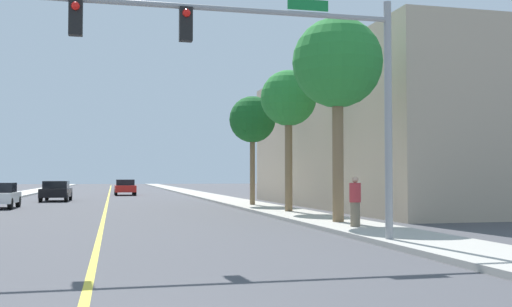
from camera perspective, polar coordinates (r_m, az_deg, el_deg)
ground at (r=47.70m, az=-13.91°, el=-4.28°), size 192.00×192.00×0.00m
sidewalk_right at (r=48.37m, az=-3.86°, el=-4.22°), size 2.63×168.00×0.15m
lane_marking_center at (r=47.70m, az=-13.91°, el=-4.28°), size 0.16×144.00×0.01m
building_right_near at (r=37.67m, az=14.99°, el=1.56°), size 14.05×24.53×8.42m
traffic_signal_mast at (r=15.37m, az=0.33°, el=9.16°), size 11.28×0.36×6.34m
palm_near at (r=22.47m, az=7.76°, el=8.37°), size 3.32×3.32×7.50m
palm_mid at (r=28.78m, az=3.10°, el=5.09°), size 2.67×2.67×6.73m
palm_far at (r=35.20m, az=-0.34°, el=3.17°), size 2.73×2.73×6.36m
car_black at (r=45.74m, az=-18.47°, el=-3.38°), size 1.98×4.62×1.46m
car_red at (r=58.30m, az=-12.35°, el=-3.16°), size 2.00×4.44×1.49m
pedestrian at (r=20.07m, az=9.41°, el=-4.53°), size 0.38×0.38×1.65m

